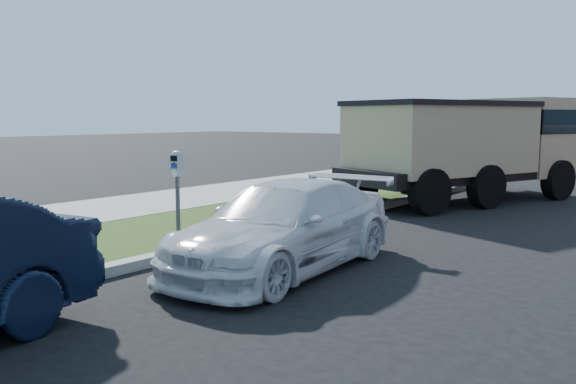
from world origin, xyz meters
The scene contains 5 objects.
ground centered at (0.00, 0.00, 0.00)m, with size 120.00×120.00×0.00m, color black.
streetside centered at (-5.57, 2.00, 0.07)m, with size 6.12×50.00×0.15m.
parking_meter centered at (-2.90, 0.08, 1.22)m, with size 0.22×0.16×1.49m.
white_wagon centered at (-0.89, 0.28, 0.62)m, with size 1.74×4.28×1.24m, color silver.
dump_truck centered at (-1.51, 8.98, 1.49)m, with size 4.61×7.20×2.65m.
Camera 1 is at (4.31, -6.43, 2.16)m, focal length 38.00 mm.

